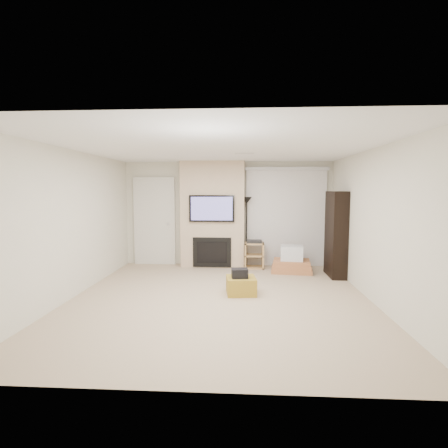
# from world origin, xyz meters

# --- Properties ---
(floor) EXTENTS (5.00, 5.50, 0.00)m
(floor) POSITION_xyz_m (0.00, 0.00, 0.00)
(floor) COLOR tan
(floor) RESTS_ON ground
(ceiling) EXTENTS (5.00, 5.50, 0.00)m
(ceiling) POSITION_xyz_m (0.00, 0.00, 2.50)
(ceiling) COLOR white
(ceiling) RESTS_ON wall_back
(wall_back) EXTENTS (5.00, 0.00, 2.50)m
(wall_back) POSITION_xyz_m (0.00, 2.75, 1.25)
(wall_back) COLOR silver
(wall_back) RESTS_ON ground
(wall_front) EXTENTS (5.00, 0.00, 2.50)m
(wall_front) POSITION_xyz_m (0.00, -2.75, 1.25)
(wall_front) COLOR silver
(wall_front) RESTS_ON ground
(wall_left) EXTENTS (0.00, 5.50, 2.50)m
(wall_left) POSITION_xyz_m (-2.50, 0.00, 1.25)
(wall_left) COLOR silver
(wall_left) RESTS_ON ground
(wall_right) EXTENTS (0.00, 5.50, 2.50)m
(wall_right) POSITION_xyz_m (2.50, 0.00, 1.25)
(wall_right) COLOR silver
(wall_right) RESTS_ON ground
(hvac_vent) EXTENTS (0.35, 0.18, 0.01)m
(hvac_vent) POSITION_xyz_m (0.40, 0.80, 2.50)
(hvac_vent) COLOR silver
(hvac_vent) RESTS_ON ceiling
(ottoman) EXTENTS (0.55, 0.55, 0.30)m
(ottoman) POSITION_xyz_m (0.36, 0.30, 0.15)
(ottoman) COLOR olive
(ottoman) RESTS_ON floor
(black_bag) EXTENTS (0.30, 0.25, 0.16)m
(black_bag) POSITION_xyz_m (0.33, 0.25, 0.38)
(black_bag) COLOR black
(black_bag) RESTS_ON ottoman
(fireplace_wall) EXTENTS (1.50, 0.47, 2.50)m
(fireplace_wall) POSITION_xyz_m (-0.35, 2.54, 1.24)
(fireplace_wall) COLOR #CDAF90
(fireplace_wall) RESTS_ON floor
(entry_door) EXTENTS (1.02, 0.11, 2.14)m
(entry_door) POSITION_xyz_m (-1.80, 2.71, 1.05)
(entry_door) COLOR silver
(entry_door) RESTS_ON floor
(vertical_blinds) EXTENTS (1.98, 0.10, 2.37)m
(vertical_blinds) POSITION_xyz_m (1.40, 2.70, 1.27)
(vertical_blinds) COLOR silver
(vertical_blinds) RESTS_ON floor
(floor_lamp) EXTENTS (0.25, 0.25, 1.67)m
(floor_lamp) POSITION_xyz_m (0.46, 2.50, 1.31)
(floor_lamp) COLOR black
(floor_lamp) RESTS_ON floor
(av_stand) EXTENTS (0.45, 0.38, 0.66)m
(av_stand) POSITION_xyz_m (0.64, 2.39, 0.35)
(av_stand) COLOR tan
(av_stand) RESTS_ON floor
(box_stack) EXTENTS (0.95, 0.76, 0.59)m
(box_stack) POSITION_xyz_m (1.47, 2.04, 0.22)
(box_stack) COLOR #BA7346
(box_stack) RESTS_ON floor
(bookshelf) EXTENTS (0.30, 0.80, 1.80)m
(bookshelf) POSITION_xyz_m (2.34, 1.71, 0.90)
(bookshelf) COLOR black
(bookshelf) RESTS_ON floor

